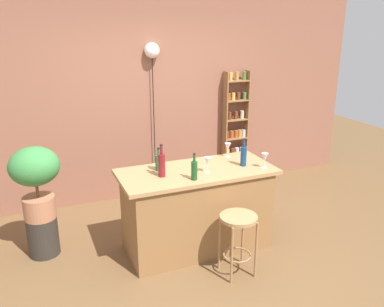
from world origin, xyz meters
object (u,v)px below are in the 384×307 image
at_px(bottle_soda_blue, 162,164).
at_px(wine_glass_center, 228,147).
at_px(spice_shelf, 235,130).
at_px(wine_glass_left, 265,157).
at_px(potted_plant, 35,175).
at_px(bottle_vinegar, 194,170).
at_px(bottle_spirits_clear, 159,162).
at_px(bottle_sauce_amber, 244,156).
at_px(pendant_globe_light, 152,53).
at_px(bar_stool, 238,230).
at_px(plant_stool, 43,236).
at_px(wine_glass_right, 207,162).

xyz_separation_m(bottle_soda_blue, wine_glass_center, (0.89, 0.29, -0.01)).
bearing_deg(spice_shelf, wine_glass_left, -108.90).
relative_size(potted_plant, bottle_soda_blue, 2.30).
height_order(bottle_vinegar, bottle_soda_blue, bottle_soda_blue).
bearing_deg(bottle_soda_blue, spice_shelf, 42.67).
relative_size(bottle_spirits_clear, wine_glass_center, 1.51).
relative_size(spice_shelf, bottle_spirits_clear, 6.90).
xyz_separation_m(bottle_sauce_amber, pendant_globe_light, (-0.49, 1.61, 0.96)).
height_order(bottle_soda_blue, wine_glass_left, bottle_soda_blue).
bearing_deg(wine_glass_center, bar_stool, -110.33).
distance_m(plant_stool, pendant_globe_light, 2.60).
xyz_separation_m(bottle_soda_blue, wine_glass_right, (0.47, -0.07, -0.01)).
bearing_deg(bottle_spirits_clear, pendant_globe_light, 74.29).
xyz_separation_m(bottle_vinegar, pendant_globe_light, (0.16, 1.78, 0.98)).
xyz_separation_m(plant_stool, pendant_globe_light, (1.59, 1.05, 1.77)).
bearing_deg(plant_stool, bottle_sauce_amber, -15.23).
height_order(potted_plant, bottle_vinegar, potted_plant).
xyz_separation_m(bottle_sauce_amber, wine_glass_right, (-0.44, -0.03, 0.00)).
bearing_deg(spice_shelf, pendant_globe_light, 178.51).
distance_m(plant_stool, potted_plant, 0.69).
bearing_deg(pendant_globe_light, bottle_soda_blue, -104.97).
bearing_deg(pendant_globe_light, plant_stool, -146.71).
distance_m(bottle_vinegar, bottle_soda_blue, 0.34).
relative_size(plant_stool, potted_plant, 0.55).
bearing_deg(bottle_spirits_clear, wine_glass_center, 7.80).
relative_size(plant_stool, wine_glass_center, 2.61).
height_order(bottle_soda_blue, pendant_globe_light, pendant_globe_light).
height_order(potted_plant, bottle_sauce_amber, bottle_sauce_amber).
xyz_separation_m(spice_shelf, bottle_sauce_amber, (-0.76, -1.58, 0.18)).
distance_m(wine_glass_left, pendant_globe_light, 2.11).
relative_size(bottle_sauce_amber, bottle_soda_blue, 0.90).
distance_m(bottle_sauce_amber, bottle_spirits_clear, 0.91).
distance_m(bottle_vinegar, wine_glass_left, 0.81).
xyz_separation_m(bar_stool, bottle_vinegar, (-0.30, 0.37, 0.54)).
relative_size(potted_plant, wine_glass_right, 4.72).
distance_m(bottle_sauce_amber, pendant_globe_light, 1.94).
relative_size(plant_stool, bottle_soda_blue, 1.27).
relative_size(wine_glass_left, wine_glass_right, 1.00).
height_order(bottle_vinegar, wine_glass_center, bottle_vinegar).
height_order(wine_glass_left, wine_glass_center, same).
xyz_separation_m(wine_glass_left, pendant_globe_light, (-0.66, 1.76, 0.96)).
bearing_deg(wine_glass_left, bottle_sauce_amber, 139.30).
xyz_separation_m(potted_plant, bottle_vinegar, (1.44, -0.73, 0.11)).
relative_size(bottle_vinegar, bottle_soda_blue, 0.81).
xyz_separation_m(bar_stool, plant_stool, (-1.74, 1.10, -0.26)).
height_order(plant_stool, bottle_soda_blue, bottle_soda_blue).
bearing_deg(wine_glass_center, bottle_spirits_clear, -172.20).
relative_size(bottle_sauce_amber, wine_glass_right, 1.85).
distance_m(bar_stool, wine_glass_right, 0.75).
xyz_separation_m(bottle_sauce_amber, wine_glass_center, (-0.02, 0.33, 0.00)).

